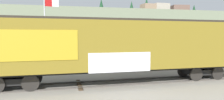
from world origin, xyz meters
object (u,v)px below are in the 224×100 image
object	(u,v)px
parked_car_green	(66,59)
parked_car_tan	(180,57)
flagpole	(48,19)
parked_car_red	(134,58)
freight_car	(119,46)

from	to	relation	value
parked_car_green	parked_car_tan	xyz separation A→B (m)	(11.45, -0.06, -0.05)
flagpole	parked_car_tan	world-z (taller)	flagpole
parked_car_green	parked_car_red	xyz separation A→B (m)	(6.40, -0.32, -0.02)
parked_car_red	parked_car_tan	world-z (taller)	parked_car_red
flagpole	freight_car	bearing A→B (deg)	-62.36
flagpole	parked_car_red	xyz separation A→B (m)	(8.34, -4.31, -3.98)
flagpole	parked_car_tan	distance (m)	14.55
freight_car	parked_car_green	world-z (taller)	freight_car
flagpole	parked_car_tan	bearing A→B (deg)	-16.86
freight_car	parked_car_green	size ratio (longest dim) A/B	3.95
freight_car	flagpole	xyz separation A→B (m)	(-5.34, 10.20, 2.45)
flagpole	parked_car_green	bearing A→B (deg)	-64.14
freight_car	parked_car_red	size ratio (longest dim) A/B	3.93
flagpole	parked_car_red	world-z (taller)	flagpole
freight_car	parked_car_tan	distance (m)	10.24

